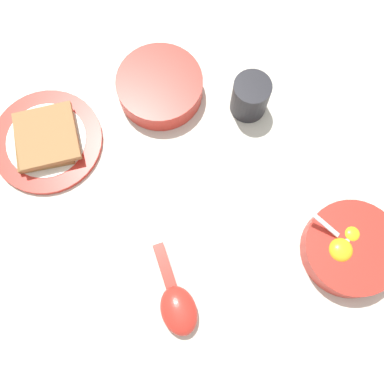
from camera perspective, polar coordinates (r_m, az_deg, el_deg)
The scene contains 7 objects.
ground_plane at distance 0.78m, azimuth 1.98°, elevation 4.23°, with size 3.00×3.00×0.00m, color beige.
egg_bowl at distance 0.76m, azimuth 19.47°, elevation -6.80°, with size 0.15×0.15×0.07m.
toast_plate at distance 0.82m, azimuth -17.93°, elevation 6.17°, with size 0.19×0.19×0.01m.
toast_sandwich at distance 0.80m, azimuth -18.16°, elevation 6.56°, with size 0.13×0.13×0.02m.
soup_spoon at distance 0.71m, azimuth -1.91°, elevation -14.14°, with size 0.07×0.15×0.03m.
congee_bowl at distance 0.81m, azimuth -4.10°, elevation 13.25°, with size 0.15×0.15×0.04m.
drinking_cup at distance 0.78m, azimuth 7.42°, elevation 11.96°, with size 0.06×0.06×0.07m.
Camera 1 is at (0.15, 0.22, 0.73)m, focal length 42.00 mm.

